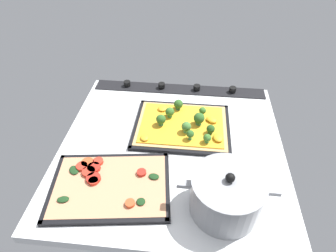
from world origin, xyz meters
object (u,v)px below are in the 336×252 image
at_px(baking_tray_back, 111,187).
at_px(cooking_pot, 226,195).
at_px(veggie_pizza_back, 108,183).
at_px(broccoli_pizza, 183,124).
at_px(baking_tray_front, 182,127).

distance_m(baking_tray_back, cooking_pot, 0.33).
distance_m(baking_tray_back, veggie_pizza_back, 0.01).
relative_size(broccoli_pizza, cooking_pot, 1.22).
relative_size(baking_tray_back, cooking_pot, 1.43).
xyz_separation_m(baking_tray_front, broccoli_pizza, (-0.01, 0.00, 0.02)).
distance_m(baking_tray_front, broccoli_pizza, 0.02).
bearing_deg(cooking_pot, broccoli_pizza, -67.66).
bearing_deg(baking_tray_back, veggie_pizza_back, -34.21).
bearing_deg(veggie_pizza_back, broccoli_pizza, -126.03).
xyz_separation_m(baking_tray_back, cooking_pot, (-0.32, 0.03, 0.06)).
height_order(baking_tray_back, veggie_pizza_back, veggie_pizza_back).
bearing_deg(cooking_pot, veggie_pizza_back, -6.84).
relative_size(baking_tray_back, veggie_pizza_back, 1.08).
bearing_deg(veggie_pizza_back, cooking_pot, 173.16).
distance_m(baking_tray_front, baking_tray_back, 0.34).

